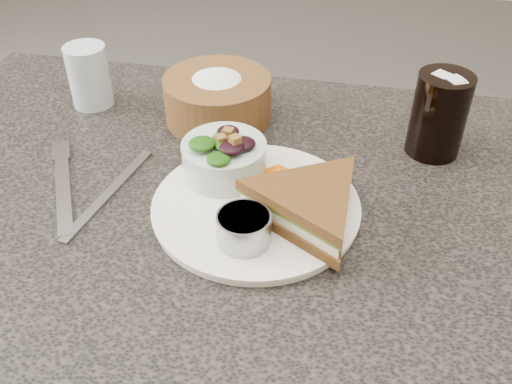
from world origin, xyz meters
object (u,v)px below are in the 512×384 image
object	(u,v)px
bread_basket	(217,91)
sandwich	(309,205)
dinner_plate	(256,207)
water_glass	(89,76)
cola_glass	(440,111)
dining_table	(231,368)
dressing_ramekin	(244,229)
salad_bowl	(224,153)

from	to	relation	value
bread_basket	sandwich	bearing A→B (deg)	-53.16
dinner_plate	water_glass	world-z (taller)	water_glass
sandwich	cola_glass	world-z (taller)	cola_glass
sandwich	bread_basket	bearing A→B (deg)	157.60
dining_table	dressing_ramekin	distance (m)	0.42
sandwich	dinner_plate	bearing A→B (deg)	-164.48
cola_glass	dinner_plate	bearing A→B (deg)	-140.81
salad_bowl	bread_basket	distance (m)	0.16
dressing_ramekin	cola_glass	bearing A→B (deg)	48.27
sandwich	water_glass	distance (m)	0.45
dining_table	sandwich	bearing A→B (deg)	-15.54
dinner_plate	sandwich	xyz separation A→B (m)	(0.07, -0.02, 0.03)
salad_bowl	bread_basket	size ratio (longest dim) A/B	0.68
sandwich	cola_glass	size ratio (longest dim) A/B	1.37
cola_glass	dining_table	bearing A→B (deg)	-148.07
salad_bowl	cola_glass	distance (m)	0.31
dinner_plate	sandwich	size ratio (longest dim) A/B	1.44
dinner_plate	cola_glass	distance (m)	0.29
dining_table	dressing_ramekin	size ratio (longest dim) A/B	15.76
dressing_ramekin	cola_glass	size ratio (longest dim) A/B	0.48
sandwich	cola_glass	xyz separation A→B (m)	(0.15, 0.20, 0.03)
dinner_plate	bread_basket	xyz separation A→B (m)	(-0.10, 0.21, 0.04)
dinner_plate	cola_glass	size ratio (longest dim) A/B	1.97
dining_table	cola_glass	size ratio (longest dim) A/B	7.61
cola_glass	water_glass	world-z (taller)	cola_glass
salad_bowl	bread_basket	world-z (taller)	bread_basket
dinner_plate	water_glass	size ratio (longest dim) A/B	2.63
dining_table	water_glass	world-z (taller)	water_glass
bread_basket	cola_glass	xyz separation A→B (m)	(0.33, -0.03, 0.02)
cola_glass	water_glass	distance (m)	0.54
dining_table	dressing_ramekin	bearing A→B (deg)	-60.43
dressing_ramekin	cola_glass	distance (m)	0.34
dressing_ramekin	bread_basket	bearing A→B (deg)	110.13
dinner_plate	bread_basket	size ratio (longest dim) A/B	1.58
sandwich	dressing_ramekin	distance (m)	0.09
dining_table	water_glass	distance (m)	0.54
dinner_plate	dressing_ramekin	distance (m)	0.07
dressing_ramekin	water_glass	size ratio (longest dim) A/B	0.64
salad_bowl	dressing_ramekin	world-z (taller)	salad_bowl
dining_table	bread_basket	bearing A→B (deg)	105.76
bread_basket	salad_bowl	bearing A→B (deg)	-72.51
dressing_ramekin	bread_basket	size ratio (longest dim) A/B	0.39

